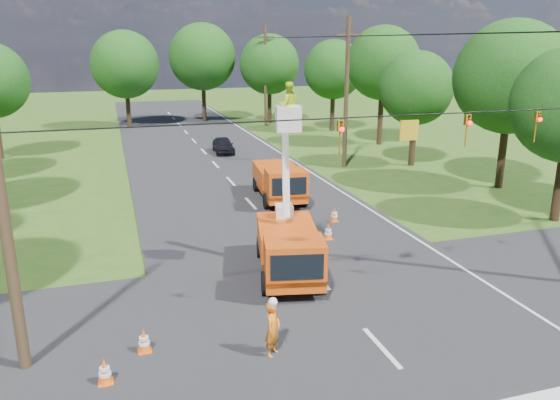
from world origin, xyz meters
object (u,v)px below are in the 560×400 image
object	(u,v)px
traffic_cone_2	(328,232)
pole_right_far	(265,75)
traffic_cone_4	(144,341)
tree_far_c	(269,65)
tree_far_b	(202,57)
bucket_truck	(289,237)
tree_right_d	(383,63)
tree_right_e	(334,70)
traffic_cone_5	(105,371)
pole_right_mid	(346,92)
tree_right_c	(416,88)
tree_far_a	(125,65)
pole_left	(2,207)
traffic_cone_6	(305,188)
distant_car	(223,145)
traffic_cone_3	(334,215)
second_truck	(279,181)
ground_worker	(273,329)
tree_right_b	(511,77)

from	to	relation	value
traffic_cone_2	pole_right_far	bearing A→B (deg)	78.80
traffic_cone_4	tree_far_c	size ratio (longest dim) A/B	0.08
tree_far_c	tree_far_b	bearing A→B (deg)	155.22
traffic_cone_4	pole_right_far	xyz separation A→B (m)	(14.92, 40.17, 4.75)
bucket_truck	tree_far_c	world-z (taller)	tree_far_c
bucket_truck	tree_right_d	size ratio (longest dim) A/B	0.73
bucket_truck	traffic_cone_4	bearing A→B (deg)	-132.85
tree_right_e	tree_far_b	xyz separation A→B (m)	(-10.80, 10.00, 1.00)
pole_right_far	tree_far_c	bearing A→B (deg)	63.43
traffic_cone_2	traffic_cone_5	distance (m)	12.38
pole_right_mid	tree_far_c	distance (m)	22.04
tree_right_c	tree_far_a	bearing A→B (deg)	127.17
tree_right_c	tree_far_b	xyz separation A→B (m)	(-10.20, 26.00, 1.50)
pole_left	tree_far_c	xyz separation A→B (m)	(19.00, 42.00, 1.56)
traffic_cone_6	tree_far_c	xyz separation A→B (m)	(6.08, 28.04, 5.70)
bucket_truck	traffic_cone_2	size ratio (longest dim) A/B	9.92
distant_car	traffic_cone_2	world-z (taller)	distant_car
tree_right_c	tree_right_d	xyz separation A→B (m)	(1.60, 8.00, 1.37)
traffic_cone_3	tree_right_d	xyz separation A→B (m)	(11.68, 18.09, 6.32)
tree_far_a	tree_right_e	bearing A→B (deg)	-23.05
traffic_cone_2	tree_right_d	bearing A→B (deg)	57.57
second_truck	traffic_cone_5	distance (m)	17.35
tree_right_e	tree_far_a	distance (m)	20.43
traffic_cone_3	traffic_cone_4	size ratio (longest dim) A/B	1.00
tree_right_d	tree_right_e	distance (m)	8.11
traffic_cone_3	tree_right_d	distance (m)	22.44
distant_car	traffic_cone_6	distance (m)	13.35
tree_right_d	traffic_cone_3	bearing A→B (deg)	-122.85
tree_far_b	traffic_cone_2	bearing A→B (deg)	-91.63
traffic_cone_4	pole_right_mid	size ratio (longest dim) A/B	0.07
traffic_cone_5	traffic_cone_6	distance (m)	18.81
ground_worker	traffic_cone_5	bearing A→B (deg)	131.20
pole_left	tree_far_b	size ratio (longest dim) A/B	0.87
second_truck	ground_worker	distance (m)	15.44
traffic_cone_5	traffic_cone_4	bearing A→B (deg)	49.15
traffic_cone_4	tree_right_c	distance (m)	27.87
traffic_cone_6	tree_far_c	bearing A→B (deg)	77.76
tree_right_e	tree_far_b	world-z (taller)	tree_far_b
distant_car	tree_far_b	world-z (taller)	tree_far_b
tree_far_c	pole_right_mid	bearing A→B (deg)	-92.60
traffic_cone_4	tree_right_e	world-z (taller)	tree_right_e
ground_worker	traffic_cone_2	bearing A→B (deg)	9.57
traffic_cone_2	tree_far_a	world-z (taller)	tree_far_a
distant_car	pole_right_mid	distance (m)	11.03
bucket_truck	pole_right_mid	world-z (taller)	pole_right_mid
traffic_cone_2	tree_right_b	distance (m)	15.37
traffic_cone_4	pole_left	bearing A→B (deg)	176.76
tree_right_b	tree_right_d	size ratio (longest dim) A/B	1.00
tree_right_d	tree_far_b	world-z (taller)	tree_far_b
second_truck	tree_right_e	bearing A→B (deg)	66.82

